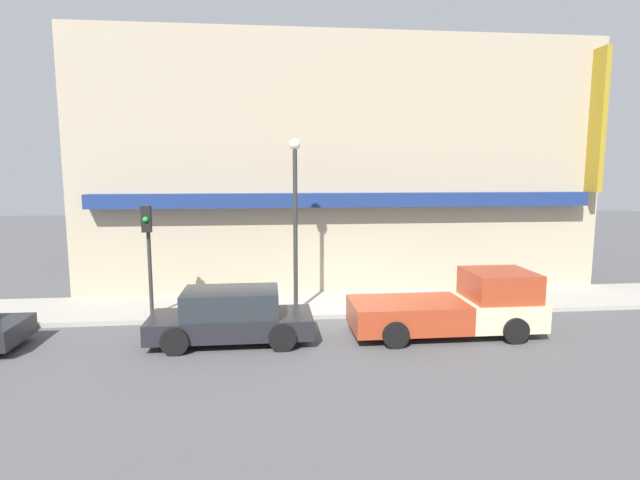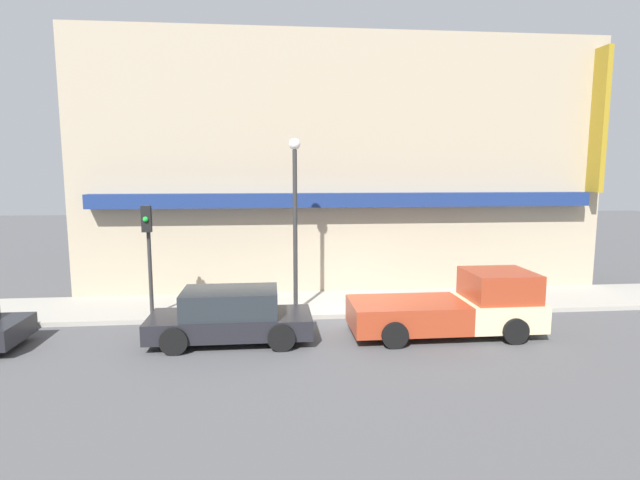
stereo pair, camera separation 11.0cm
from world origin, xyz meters
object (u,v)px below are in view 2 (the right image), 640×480
Objects in this scene: street_lamp at (295,205)px; fire_hydrant at (211,304)px; traffic_light at (148,240)px; pickup_truck at (457,307)px; parked_car at (231,316)px.

fire_hydrant is at bearing -178.89° from street_lamp.
street_lamp is 1.59× the size of traffic_light.
pickup_truck is 5.73m from street_lamp.
parked_car is at bearing -179.34° from pickup_truck.
fire_hydrant is (-7.12, 2.25, -0.31)m from pickup_truck.
fire_hydrant is 4.08m from street_lamp.
traffic_light is at bearing 166.62° from pickup_truck.
street_lamp is (2.66, 0.05, 3.09)m from fire_hydrant.
fire_hydrant is 0.12× the size of street_lamp.
traffic_light is (-1.84, -0.00, 2.04)m from fire_hydrant.
street_lamp reaches higher than fire_hydrant.
street_lamp reaches higher than parked_car.
pickup_truck is at bearing -14.04° from traffic_light.
pickup_truck is 0.97× the size of street_lamp.
parked_car reaches higher than fire_hydrant.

